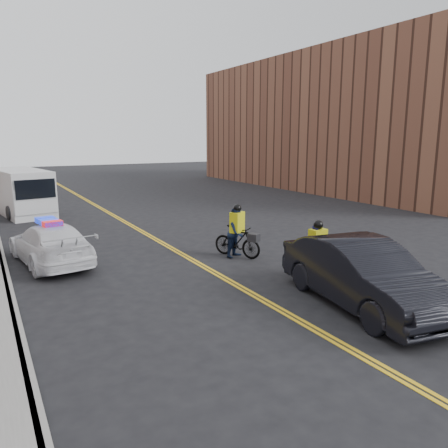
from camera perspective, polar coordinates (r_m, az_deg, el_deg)
ground at (r=13.48m, az=1.03°, el=-7.66°), size 120.00×120.00×0.00m
center_line_left at (r=20.50m, az=-10.52°, el=-1.20°), size 0.10×60.00×0.01m
center_line_right at (r=20.55m, az=-10.10°, el=-1.15°), size 0.10×60.00×0.01m
curb at (r=19.48m, az=-27.24°, el=-2.73°), size 0.20×60.00×0.15m
building_across at (r=40.63m, az=15.52°, el=12.50°), size 12.00×30.00×11.00m
police_cruiser at (r=16.44m, az=-21.73°, el=-2.38°), size 2.60×5.12×1.58m
dark_sedan at (r=11.97m, az=17.63°, el=-6.24°), size 2.64×5.56×1.76m
cargo_van at (r=27.59m, az=-24.89°, el=3.74°), size 3.12×6.35×2.55m
cyclist_near at (r=13.77m, az=12.05°, el=-4.60°), size 0.77×1.97×1.91m
cyclist_far at (r=16.10m, az=1.75°, el=-1.61°), size 1.38×1.99×1.98m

